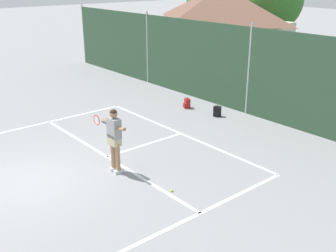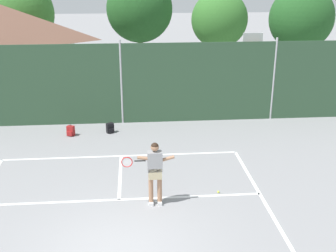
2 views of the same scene
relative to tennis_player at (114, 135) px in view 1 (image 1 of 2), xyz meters
The scene contains 8 objects.
ground_plane 2.62m from the tennis_player, 115.24° to the right, with size 120.00×120.00×0.00m, color gray.
court_markings 2.12m from the tennis_player, 124.01° to the right, with size 8.30×11.10×0.01m.
chainlink_fence 6.95m from the tennis_player, 98.39° to the left, with size 26.09×0.09×3.55m.
clubhouse_building 13.65m from the tennis_player, 121.40° to the left, with size 7.13×5.16×4.68m.
tennis_player is the anchor object (origin of this frame).
tennis_ball 2.23m from the tennis_player, 14.17° to the left, with size 0.07×0.07×0.07m, color #CCE033.
backpack_red 6.35m from the tennis_player, 118.95° to the left, with size 0.33×0.32×0.46m.
backpack_black 5.95m from the tennis_player, 104.72° to the left, with size 0.33×0.33×0.46m.
Camera 1 is at (9.94, -3.38, 5.26)m, focal length 43.69 mm.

